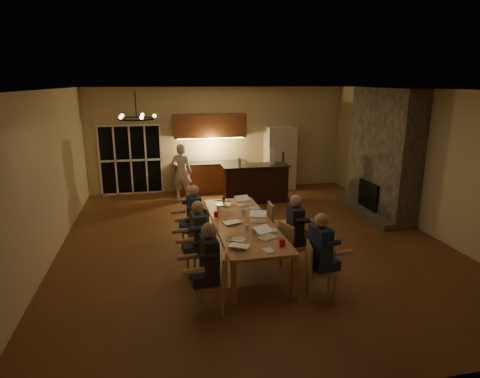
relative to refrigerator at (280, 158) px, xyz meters
name	(u,v)px	position (x,y,z in m)	size (l,w,h in m)	color
floor	(252,241)	(-1.90, -4.15, -1.00)	(9.00, 9.00, 0.00)	brown
back_wall	(219,139)	(-1.90, 0.37, 0.60)	(8.00, 0.04, 3.20)	tan
left_wall	(44,178)	(-5.92, -4.15, 0.60)	(0.04, 9.00, 3.20)	tan
right_wall	(425,161)	(2.12, -4.15, 0.60)	(0.04, 9.00, 3.20)	tan
ceiling	(254,88)	(-1.90, -4.15, 2.22)	(8.00, 9.00, 0.04)	white
french_doors	(131,160)	(-4.60, 0.32, 0.05)	(1.86, 0.08, 2.10)	black
fireplace	(383,153)	(1.80, -2.95, 0.60)	(0.58, 2.50, 3.20)	#645C4E
kitchenette	(211,154)	(-2.20, 0.05, 0.20)	(2.24, 0.68, 2.40)	brown
refrigerator	(280,158)	(0.00, 0.00, 0.00)	(0.90, 0.68, 2.00)	beige
dining_table	(243,240)	(-2.28, -4.97, -0.62)	(1.10, 3.26, 0.75)	#C37E4E
bar_island	(255,183)	(-1.12, -1.28, -0.46)	(1.88, 0.68, 1.08)	black
chair_left_near	(212,282)	(-3.13, -6.61, -0.55)	(0.44, 0.44, 0.89)	tan
chair_left_mid	(201,251)	(-3.16, -5.44, -0.55)	(0.44, 0.44, 0.89)	tan
chair_left_far	(194,228)	(-3.16, -4.29, -0.55)	(0.44, 0.44, 0.89)	tan
chair_right_near	(321,270)	(-1.37, -6.60, -0.55)	(0.44, 0.44, 0.89)	tan
chair_right_mid	(295,245)	(-1.44, -5.54, -0.55)	(0.44, 0.44, 0.89)	tan
chair_right_far	(280,223)	(-1.36, -4.37, -0.55)	(0.44, 0.44, 0.89)	tan
person_left_near	(209,267)	(-3.16, -6.61, -0.31)	(0.60, 0.60, 1.38)	#22232C
person_right_near	(320,255)	(-1.38, -6.54, -0.31)	(0.60, 0.60, 1.38)	navy
person_left_mid	(199,239)	(-3.19, -5.47, -0.31)	(0.60, 0.60, 1.38)	#3B4046
person_right_mid	(295,231)	(-1.42, -5.47, -0.31)	(0.60, 0.60, 1.38)	#22232C
person_left_far	(194,218)	(-3.16, -4.38, -0.31)	(0.60, 0.60, 1.38)	navy
standing_person	(182,172)	(-3.15, -0.58, -0.18)	(0.60, 0.39, 1.64)	silver
chandelier	(136,119)	(-4.13, -5.06, 1.75)	(0.62, 0.62, 0.03)	black
laptop_a	(240,240)	(-2.59, -6.08, -0.14)	(0.32, 0.28, 0.23)	silver
laptop_b	(268,232)	(-2.04, -5.83, -0.14)	(0.32, 0.28, 0.23)	silver
laptop_c	(232,217)	(-2.50, -4.95, -0.14)	(0.32, 0.28, 0.23)	silver
laptop_d	(258,216)	(-2.00, -4.99, -0.14)	(0.32, 0.28, 0.23)	silver
laptop_e	(224,200)	(-2.45, -3.79, -0.14)	(0.32, 0.28, 0.23)	silver
laptop_f	(244,200)	(-2.02, -3.88, -0.14)	(0.32, 0.28, 0.23)	silver
mug_front	(247,227)	(-2.30, -5.39, -0.20)	(0.07, 0.07, 0.10)	silver
mug_mid	(244,211)	(-2.16, -4.48, -0.20)	(0.08, 0.08, 0.10)	silver
mug_back	(219,208)	(-2.63, -4.18, -0.20)	(0.09, 0.09, 0.10)	silver
redcup_near	(282,243)	(-1.91, -6.22, -0.19)	(0.10, 0.10, 0.12)	red
redcup_mid	(216,214)	(-2.74, -4.55, -0.19)	(0.08, 0.08, 0.12)	red
can_silver	(254,230)	(-2.22, -5.59, -0.19)	(0.06, 0.06, 0.12)	#B2B2B7
can_cola	(224,199)	(-2.42, -3.58, -0.19)	(0.06, 0.06, 0.12)	#3F0F0C
plate_near	(272,231)	(-1.88, -5.53, -0.24)	(0.24, 0.24, 0.02)	silver
plate_left	(239,240)	(-2.55, -5.83, -0.24)	(0.24, 0.24, 0.02)	silver
plate_far	(254,208)	(-1.87, -4.19, -0.24)	(0.24, 0.24, 0.02)	silver
notepad	(268,250)	(-2.18, -6.36, -0.24)	(0.15, 0.20, 0.01)	white
bar_bottle	(240,162)	(-1.59, -1.35, 0.20)	(0.07, 0.07, 0.24)	#99999E
bar_blender	(272,157)	(-0.64, -1.27, 0.30)	(0.14, 0.14, 0.43)	silver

